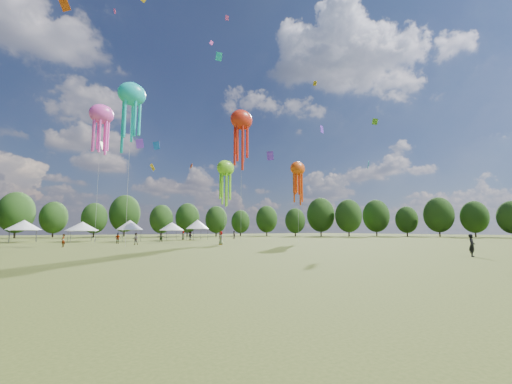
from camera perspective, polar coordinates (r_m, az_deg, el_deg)
ground at (r=25.29m, az=25.29°, el=-10.75°), size 300.00×300.00×0.00m
observer_main at (r=31.75m, az=33.19°, el=-7.71°), size 0.76×0.62×1.79m
spectator_near at (r=50.88m, az=-20.06°, el=-7.61°), size 0.90×0.76×1.67m
spectators_far at (r=65.66m, az=-11.52°, el=-7.50°), size 38.01×28.56×1.92m
festival_tents at (r=69.84m, az=-22.21°, el=-5.35°), size 36.55×12.92×4.39m
show_kites at (r=57.93m, az=-9.83°, el=9.25°), size 34.73×18.92×24.93m
small_kites at (r=64.22m, az=-13.43°, el=19.67°), size 79.43×63.56×46.06m
treeline at (r=77.37m, az=-21.60°, el=-2.82°), size 201.57×95.24×13.43m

